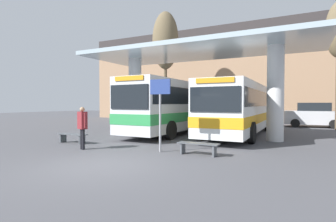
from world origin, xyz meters
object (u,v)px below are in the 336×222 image
waiting_bench_mid_platform (72,136)px  poplar_tree_behind_left (165,41)px  transit_bus_center_bay (241,107)px  parked_car_street (313,115)px  waiting_bench_near_pillar (198,146)px  info_sign_platform (160,100)px  pedestrian_waiting (82,124)px  transit_bus_left_bay (178,105)px

waiting_bench_mid_platform → poplar_tree_behind_left: poplar_tree_behind_left is taller
transit_bus_center_bay → parked_car_street: 9.09m
waiting_bench_near_pillar → info_sign_platform: (-1.60, -0.07, 1.75)m
poplar_tree_behind_left → waiting_bench_mid_platform: bearing=-81.7°
waiting_bench_mid_platform → parked_car_street: bearing=54.6°
transit_bus_center_bay → info_sign_platform: size_ratio=3.91×
parked_car_street → waiting_bench_near_pillar: bearing=-108.1°
waiting_bench_near_pillar → pedestrian_waiting: (-4.80, -1.07, 0.76)m
waiting_bench_mid_platform → pedestrian_waiting: 2.19m
transit_bus_left_bay → waiting_bench_mid_platform: size_ratio=6.86×
waiting_bench_mid_platform → info_sign_platform: info_sign_platform is taller
transit_bus_left_bay → parked_car_street: transit_bus_left_bay is taller
transit_bus_center_bay → waiting_bench_near_pillar: transit_bus_center_bay is taller
pedestrian_waiting → poplar_tree_behind_left: (-3.76, 14.85, 7.00)m
transit_bus_left_bay → parked_car_street: (8.32, 8.67, -0.87)m
transit_bus_center_bay → info_sign_platform: (-1.71, -7.44, 0.34)m
transit_bus_center_bay → waiting_bench_near_pillar: 7.50m
pedestrian_waiting → parked_car_street: (9.17, 16.44, -0.12)m
transit_bus_left_bay → poplar_tree_behind_left: size_ratio=1.00×
info_sign_platform → parked_car_street: 16.59m
pedestrian_waiting → info_sign_platform: bearing=39.9°
transit_bus_center_bay → poplar_tree_behind_left: (-8.68, 6.41, 6.36)m
waiting_bench_mid_platform → transit_bus_center_bay: bearing=47.8°
transit_bus_left_bay → waiting_bench_near_pillar: 7.93m
waiting_bench_mid_platform → info_sign_platform: 5.26m
waiting_bench_near_pillar → info_sign_platform: info_sign_platform is taller
poplar_tree_behind_left → transit_bus_left_bay: bearing=-56.9°
waiting_bench_near_pillar → waiting_bench_mid_platform: same height
transit_bus_left_bay → info_sign_platform: 7.18m
transit_bus_center_bay → poplar_tree_behind_left: bearing=-36.4°
waiting_bench_near_pillar → info_sign_platform: size_ratio=0.54×
transit_bus_left_bay → waiting_bench_mid_platform: transit_bus_left_bay is taller
waiting_bench_mid_platform → pedestrian_waiting: size_ratio=0.89×
transit_bus_left_bay → waiting_bench_near_pillar: transit_bus_left_bay is taller
info_sign_platform → poplar_tree_behind_left: 16.63m
waiting_bench_near_pillar → parked_car_street: bearing=74.1°
transit_bus_center_bay → waiting_bench_near_pillar: bearing=89.1°
poplar_tree_behind_left → transit_bus_center_bay: bearing=-36.4°
poplar_tree_behind_left → pedestrian_waiting: bearing=-75.8°
poplar_tree_behind_left → waiting_bench_near_pillar: bearing=-58.1°
transit_bus_left_bay → info_sign_platform: size_ratio=3.77×
transit_bus_left_bay → transit_bus_center_bay: 4.12m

